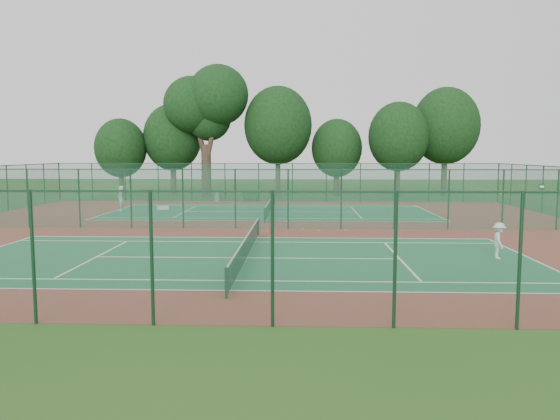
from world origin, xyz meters
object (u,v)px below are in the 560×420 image
at_px(big_tree, 207,104).
at_px(bench, 250,197).
at_px(player_far, 121,198).
at_px(player_near, 499,241).
at_px(trash_bin, 217,197).
at_px(kit_bag, 163,208).

bearing_deg(big_tree, bench, -49.52).
relative_size(bench, big_tree, 0.11).
bearing_deg(big_tree, player_far, -107.49).
xyz_separation_m(bench, big_tree, (-4.78, 5.60, 8.77)).
distance_m(player_near, trash_bin, 30.36).
bearing_deg(player_near, big_tree, 37.10).
distance_m(trash_bin, big_tree, 10.58).
distance_m(player_far, big_tree, 16.57).
bearing_deg(player_far, player_near, 38.75).
xyz_separation_m(trash_bin, bench, (2.96, 0.08, -0.04)).
distance_m(trash_bin, kit_bag, 7.64).
height_order(player_near, trash_bin, player_near).
height_order(kit_bag, big_tree, big_tree).
bearing_deg(player_near, trash_bin, 39.30).
xyz_separation_m(player_far, big_tree, (4.32, 13.70, 8.26)).
xyz_separation_m(trash_bin, kit_bag, (-3.21, -6.93, -0.32)).
bearing_deg(big_tree, trash_bin, -72.25).
bearing_deg(kit_bag, player_near, -67.15).
xyz_separation_m(bench, kit_bag, (-6.17, -7.01, -0.28)).
bearing_deg(player_near, kit_bag, 52.96).
distance_m(kit_bag, big_tree, 15.59).
relative_size(bench, kit_bag, 1.65).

